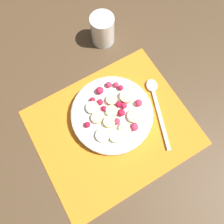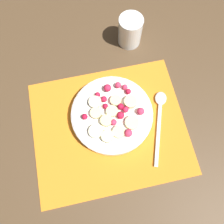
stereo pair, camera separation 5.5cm
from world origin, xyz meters
name	(u,v)px [view 2 (the right image)]	position (x,y,z in m)	size (l,w,h in m)	color
ground_plane	(109,127)	(0.00, 0.00, 0.00)	(3.00, 3.00, 0.00)	#4C3823
placemat	(109,127)	(0.00, 0.00, 0.00)	(0.40, 0.33, 0.01)	orange
fruit_bowl	(112,114)	(0.01, 0.03, 0.02)	(0.21, 0.21, 0.05)	white
spoon	(160,112)	(0.14, 0.01, 0.01)	(0.09, 0.20, 0.01)	silver
drinking_glass	(130,31)	(0.11, 0.25, 0.04)	(0.07, 0.07, 0.09)	white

